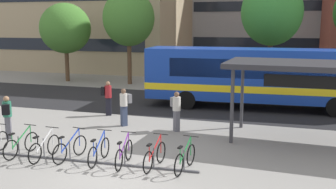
{
  "coord_description": "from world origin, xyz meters",
  "views": [
    {
      "loc": [
        4.83,
        -10.22,
        4.52
      ],
      "look_at": [
        0.08,
        5.17,
        1.57
      ],
      "focal_mm": 41.61,
      "sensor_mm": 36.0,
      "label": 1
    }
  ],
  "objects_px": {
    "parked_bicycle_blue_3": "(70,149)",
    "parked_bicycle_green_7": "(185,159)",
    "parked_bicycle_purple_5": "(124,154)",
    "commuter_grey_pack_0": "(176,108)",
    "parked_bicycle_white_2": "(44,148)",
    "parked_bicycle_green_1": "(21,145)",
    "parked_bicycle_blue_4": "(99,151)",
    "commuter_grey_pack_3": "(124,104)",
    "commuter_black_pack_2": "(107,96)",
    "parked_bicycle_red_6": "(155,156)",
    "street_tree_1": "(129,18)",
    "street_tree_2": "(65,28)",
    "transit_shelter": "(324,68)",
    "street_tree_0": "(272,12)",
    "city_bus": "(258,76)",
    "commuter_black_pack_1": "(7,114)"
  },
  "relations": [
    {
      "from": "parked_bicycle_blue_3",
      "to": "parked_bicycle_green_7",
      "type": "xyz_separation_m",
      "value": [
        3.94,
        0.17,
        0.0
      ]
    },
    {
      "from": "parked_bicycle_purple_5",
      "to": "commuter_grey_pack_0",
      "type": "distance_m",
      "value": 4.5
    },
    {
      "from": "commuter_grey_pack_0",
      "to": "parked_bicycle_white_2",
      "type": "bearing_deg",
      "value": -77.02
    },
    {
      "from": "parked_bicycle_purple_5",
      "to": "parked_bicycle_green_1",
      "type": "bearing_deg",
      "value": 87.52
    },
    {
      "from": "parked_bicycle_blue_4",
      "to": "commuter_grey_pack_3",
      "type": "xyz_separation_m",
      "value": [
        -1.07,
        4.59,
        0.6
      ]
    },
    {
      "from": "commuter_black_pack_2",
      "to": "commuter_grey_pack_3",
      "type": "height_order",
      "value": "commuter_black_pack_2"
    },
    {
      "from": "parked_bicycle_red_6",
      "to": "street_tree_1",
      "type": "relative_size",
      "value": 0.25
    },
    {
      "from": "parked_bicycle_purple_5",
      "to": "commuter_grey_pack_0",
      "type": "height_order",
      "value": "commuter_grey_pack_0"
    },
    {
      "from": "parked_bicycle_blue_3",
      "to": "street_tree_2",
      "type": "relative_size",
      "value": 0.28
    },
    {
      "from": "parked_bicycle_blue_3",
      "to": "transit_shelter",
      "type": "relative_size",
      "value": 0.23
    },
    {
      "from": "street_tree_0",
      "to": "parked_bicycle_green_1",
      "type": "bearing_deg",
      "value": -114.08
    },
    {
      "from": "parked_bicycle_green_7",
      "to": "transit_shelter",
      "type": "xyz_separation_m",
      "value": [
        4.19,
        4.32,
        2.5
      ]
    },
    {
      "from": "parked_bicycle_blue_4",
      "to": "commuter_grey_pack_3",
      "type": "bearing_deg",
      "value": 9.56
    },
    {
      "from": "parked_bicycle_red_6",
      "to": "commuter_grey_pack_3",
      "type": "distance_m",
      "value": 5.42
    },
    {
      "from": "parked_bicycle_blue_3",
      "to": "street_tree_1",
      "type": "relative_size",
      "value": 0.25
    },
    {
      "from": "transit_shelter",
      "to": "street_tree_0",
      "type": "height_order",
      "value": "street_tree_0"
    },
    {
      "from": "transit_shelter",
      "to": "commuter_grey_pack_3",
      "type": "relative_size",
      "value": 4.32
    },
    {
      "from": "parked_bicycle_red_6",
      "to": "commuter_grey_pack_0",
      "type": "xyz_separation_m",
      "value": [
        -0.54,
        4.35,
        0.6
      ]
    },
    {
      "from": "parked_bicycle_white_2",
      "to": "parked_bicycle_red_6",
      "type": "xyz_separation_m",
      "value": [
        3.82,
        0.32,
        0.0
      ]
    },
    {
      "from": "parked_bicycle_green_7",
      "to": "street_tree_2",
      "type": "bearing_deg",
      "value": 47.95
    },
    {
      "from": "parked_bicycle_blue_3",
      "to": "parked_bicycle_white_2",
      "type": "bearing_deg",
      "value": 112.34
    },
    {
      "from": "parked_bicycle_green_1",
      "to": "parked_bicycle_blue_3",
      "type": "bearing_deg",
      "value": -81.68
    },
    {
      "from": "transit_shelter",
      "to": "street_tree_1",
      "type": "relative_size",
      "value": 1.05
    },
    {
      "from": "parked_bicycle_green_7",
      "to": "transit_shelter",
      "type": "relative_size",
      "value": 0.24
    },
    {
      "from": "parked_bicycle_blue_4",
      "to": "street_tree_2",
      "type": "bearing_deg",
      "value": 30.82
    },
    {
      "from": "parked_bicycle_green_7",
      "to": "street_tree_0",
      "type": "xyz_separation_m",
      "value": [
        1.68,
        16.38,
        4.87
      ]
    },
    {
      "from": "parked_bicycle_green_1",
      "to": "transit_shelter",
      "type": "relative_size",
      "value": 0.24
    },
    {
      "from": "parked_bicycle_green_1",
      "to": "parked_bicycle_blue_4",
      "type": "bearing_deg",
      "value": -82.77
    },
    {
      "from": "parked_bicycle_blue_3",
      "to": "parked_bicycle_green_7",
      "type": "height_order",
      "value": "same"
    },
    {
      "from": "street_tree_0",
      "to": "street_tree_1",
      "type": "relative_size",
      "value": 1.08
    },
    {
      "from": "parked_bicycle_white_2",
      "to": "street_tree_0",
      "type": "height_order",
      "value": "street_tree_0"
    },
    {
      "from": "street_tree_0",
      "to": "parked_bicycle_green_7",
      "type": "bearing_deg",
      "value": -95.87
    },
    {
      "from": "transit_shelter",
      "to": "parked_bicycle_white_2",
      "type": "bearing_deg",
      "value": -149.92
    },
    {
      "from": "parked_bicycle_green_1",
      "to": "street_tree_2",
      "type": "xyz_separation_m",
      "value": [
        -7.95,
        15.99,
        3.74
      ]
    },
    {
      "from": "parked_bicycle_blue_4",
      "to": "street_tree_2",
      "type": "distance_m",
      "value": 19.55
    },
    {
      "from": "commuter_grey_pack_0",
      "to": "commuter_grey_pack_3",
      "type": "height_order",
      "value": "commuter_grey_pack_0"
    },
    {
      "from": "street_tree_0",
      "to": "street_tree_1",
      "type": "height_order",
      "value": "street_tree_0"
    },
    {
      "from": "parked_bicycle_green_1",
      "to": "parked_bicycle_purple_5",
      "type": "xyz_separation_m",
      "value": [
        3.78,
        0.17,
        0.0
      ]
    },
    {
      "from": "parked_bicycle_white_2",
      "to": "parked_bicycle_green_7",
      "type": "distance_m",
      "value": 4.81
    },
    {
      "from": "city_bus",
      "to": "street_tree_2",
      "type": "height_order",
      "value": "street_tree_2"
    },
    {
      "from": "commuter_black_pack_2",
      "to": "parked_bicycle_red_6",
      "type": "bearing_deg",
      "value": -71.36
    },
    {
      "from": "parked_bicycle_green_1",
      "to": "transit_shelter",
      "type": "distance_m",
      "value": 11.27
    },
    {
      "from": "parked_bicycle_red_6",
      "to": "commuter_grey_pack_3",
      "type": "bearing_deg",
      "value": 38.4
    },
    {
      "from": "commuter_black_pack_1",
      "to": "street_tree_0",
      "type": "xyz_separation_m",
      "value": [
        9.25,
        15.14,
        4.26
      ]
    },
    {
      "from": "parked_bicycle_purple_5",
      "to": "street_tree_1",
      "type": "relative_size",
      "value": 0.25
    },
    {
      "from": "commuter_grey_pack_0",
      "to": "street_tree_0",
      "type": "relative_size",
      "value": 0.23
    },
    {
      "from": "parked_bicycle_purple_5",
      "to": "street_tree_0",
      "type": "bearing_deg",
      "value": -17.59
    },
    {
      "from": "parked_bicycle_purple_5",
      "to": "street_tree_1",
      "type": "distance_m",
      "value": 17.78
    },
    {
      "from": "parked_bicycle_green_1",
      "to": "street_tree_2",
      "type": "distance_m",
      "value": 18.25
    },
    {
      "from": "parked_bicycle_green_1",
      "to": "commuter_grey_pack_0",
      "type": "xyz_separation_m",
      "value": [
        4.25,
        4.6,
        0.6
      ]
    }
  ]
}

